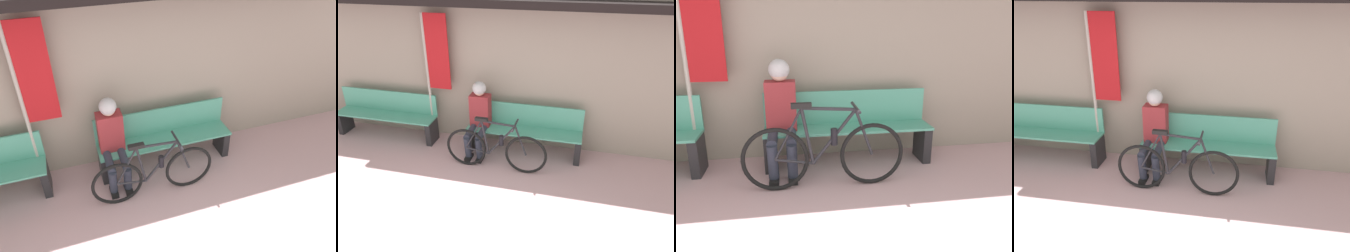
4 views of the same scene
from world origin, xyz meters
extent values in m
cube|color=#9E9384|center=(0.00, 3.04, 1.60)|extent=(12.00, 0.12, 3.20)
cube|color=#51A88E|center=(0.40, 2.61, 0.45)|extent=(1.97, 0.42, 0.03)
cube|color=#51A88E|center=(0.40, 2.80, 0.66)|extent=(1.97, 0.03, 0.40)
cube|color=#232326|center=(-0.53, 2.61, 0.22)|extent=(0.10, 0.36, 0.43)
cube|color=#232326|center=(1.34, 2.61, 0.22)|extent=(0.10, 0.36, 0.43)
torus|color=black|center=(-0.44, 2.04, 0.34)|extent=(0.67, 0.04, 0.67)
torus|color=black|center=(0.55, 2.04, 0.34)|extent=(0.67, 0.04, 0.67)
cylinder|color=#232328|center=(0.11, 2.04, 0.84)|extent=(0.54, 0.03, 0.07)
cylinder|color=#232328|center=(0.16, 2.04, 0.55)|extent=(0.46, 0.03, 0.57)
cylinder|color=#232328|center=(-0.11, 2.04, 0.57)|extent=(0.13, 0.03, 0.59)
cylinder|color=#232328|center=(-0.25, 2.04, 0.31)|extent=(0.38, 0.03, 0.09)
cylinder|color=#232328|center=(-0.30, 2.04, 0.60)|extent=(0.30, 0.02, 0.53)
cylinder|color=#232328|center=(0.46, 2.04, 0.58)|extent=(0.21, 0.03, 0.50)
cube|color=black|center=(-0.16, 2.04, 0.88)|extent=(0.20, 0.07, 0.05)
cylinder|color=#232328|center=(0.37, 2.04, 0.84)|extent=(0.03, 0.40, 0.03)
cylinder|color=black|center=(0.16, 2.04, 0.55)|extent=(0.07, 0.07, 0.17)
cylinder|color=#2D3342|center=(-0.47, 2.38, 0.45)|extent=(0.11, 0.45, 0.13)
cylinder|color=#2D3342|center=(-0.47, 2.19, 0.25)|extent=(0.11, 0.17, 0.41)
cube|color=black|center=(-0.47, 2.22, 0.03)|extent=(0.10, 0.22, 0.06)
cylinder|color=#2D3342|center=(-0.27, 2.38, 0.45)|extent=(0.11, 0.45, 0.13)
cylinder|color=#2D3342|center=(-0.27, 2.19, 0.25)|extent=(0.11, 0.17, 0.41)
cube|color=black|center=(-0.27, 2.22, 0.03)|extent=(0.10, 0.22, 0.06)
cube|color=maroon|center=(-0.37, 2.65, 0.75)|extent=(0.34, 0.22, 0.56)
sphere|color=beige|center=(-0.37, 2.63, 1.13)|extent=(0.20, 0.20, 0.20)
sphere|color=silver|center=(-0.37, 2.63, 1.16)|extent=(0.23, 0.23, 0.23)
cube|color=#232326|center=(-1.32, 2.61, 0.22)|extent=(0.10, 0.36, 0.43)
cylinder|color=#B7B2A8|center=(-1.38, 2.80, 1.15)|extent=(0.05, 0.05, 2.31)
cube|color=red|center=(-1.15, 2.80, 1.66)|extent=(0.40, 0.02, 1.29)
camera|label=1|loc=(-0.82, -1.03, 3.35)|focal=35.00mm
camera|label=2|loc=(1.28, -2.25, 3.13)|focal=35.00mm
camera|label=3|loc=(-0.24, -1.04, 1.63)|focal=35.00mm
camera|label=4|loc=(0.79, -1.71, 2.60)|focal=35.00mm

